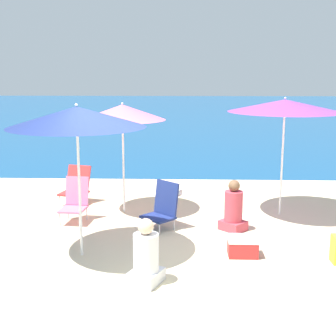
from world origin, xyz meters
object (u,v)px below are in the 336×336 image
object	(u,v)px
beach_chair_navy	(163,206)
seagull	(176,193)
beach_umbrella_navy	(77,117)
beach_umbrella_pink	(122,112)
beach_umbrella_purple	(285,106)
beach_chair_pink	(75,200)
person_seated_near	(233,210)
beach_chair_red	(76,185)
cooler_box	(243,246)
person_seated_far	(146,257)

from	to	relation	value
beach_chair_navy	seagull	bearing A→B (deg)	126.67
beach_umbrella_navy	seagull	xyz separation A→B (m)	(1.31, 2.99, -1.85)
seagull	beach_umbrella_pink	bearing A→B (deg)	-139.46
beach_umbrella_purple	beach_chair_navy	xyz separation A→B (m)	(-2.13, -0.82, -1.63)
beach_umbrella_purple	beach_chair_pink	size ratio (longest dim) A/B	2.79
beach_umbrella_pink	person_seated_near	world-z (taller)	beach_umbrella_pink
beach_umbrella_navy	beach_chair_red	size ratio (longest dim) A/B	2.91
beach_umbrella_purple	cooler_box	xyz separation A→B (m)	(-0.93, -2.01, -1.86)
beach_umbrella_navy	beach_umbrella_purple	size ratio (longest dim) A/B	1.01
person_seated_near	cooler_box	bearing A→B (deg)	-134.52
beach_umbrella_navy	person_seated_near	distance (m)	3.04
beach_chair_pink	person_seated_near	bearing A→B (deg)	-2.50
beach_umbrella_navy	beach_umbrella_pink	xyz separation A→B (m)	(0.34, 2.16, -0.12)
person_seated_near	cooler_box	size ratio (longest dim) A/B	2.00
beach_chair_navy	beach_chair_red	distance (m)	2.31
beach_umbrella_pink	beach_chair_navy	world-z (taller)	beach_umbrella_pink
beach_umbrella_pink	beach_umbrella_purple	world-z (taller)	beach_umbrella_purple
beach_umbrella_navy	person_seated_near	size ratio (longest dim) A/B	2.53
beach_chair_red	seagull	size ratio (longest dim) A/B	2.77
beach_umbrella_purple	seagull	bearing A→B (deg)	154.40
beach_umbrella_pink	beach_chair_navy	xyz separation A→B (m)	(0.77, -0.91, -1.50)
beach_chair_navy	beach_chair_red	bearing A→B (deg)	-175.56
beach_umbrella_purple	person_seated_far	xyz separation A→B (m)	(-2.24, -2.93, -1.66)
seagull	person_seated_near	bearing A→B (deg)	-61.88
beach_chair_red	beach_umbrella_pink	bearing A→B (deg)	-12.35
person_seated_far	beach_chair_pink	bearing A→B (deg)	145.12
beach_umbrella_navy	beach_umbrella_purple	bearing A→B (deg)	32.62
person_seated_near	person_seated_far	world-z (taller)	person_seated_near
beach_chair_pink	cooler_box	world-z (taller)	beach_chair_pink
beach_chair_navy	beach_umbrella_pink	bearing A→B (deg)	173.39
beach_chair_navy	beach_chair_red	world-z (taller)	beach_chair_navy
beach_chair_red	cooler_box	xyz separation A→B (m)	(3.00, -2.63, -0.23)
beach_chair_red	cooler_box	world-z (taller)	beach_chair_red
beach_chair_red	person_seated_far	xyz separation A→B (m)	(1.69, -3.56, -0.03)
beach_umbrella_navy	cooler_box	bearing A→B (deg)	1.55
beach_chair_red	cooler_box	size ratio (longest dim) A/B	1.74
beach_umbrella_navy	beach_chair_pink	size ratio (longest dim) A/B	2.81
beach_umbrella_navy	beach_chair_navy	distance (m)	2.32
person_seated_near	cooler_box	distance (m)	1.13
beach_umbrella_purple	beach_chair_pink	distance (m)	4.06
beach_chair_navy	cooler_box	distance (m)	1.71
beach_umbrella_navy	beach_chair_navy	size ratio (longest dim) A/B	2.76
seagull	beach_chair_red	bearing A→B (deg)	-171.51
beach_umbrella_pink	beach_chair_pink	distance (m)	1.79
seagull	beach_chair_pink	bearing A→B (deg)	-140.90
beach_chair_red	cooler_box	distance (m)	4.00
beach_umbrella_purple	seagull	distance (m)	2.83
beach_umbrella_purple	seagull	size ratio (longest dim) A/B	8.01
beach_chair_pink	beach_chair_navy	bearing A→B (deg)	-5.71
person_seated_near	beach_chair_red	bearing A→B (deg)	106.98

